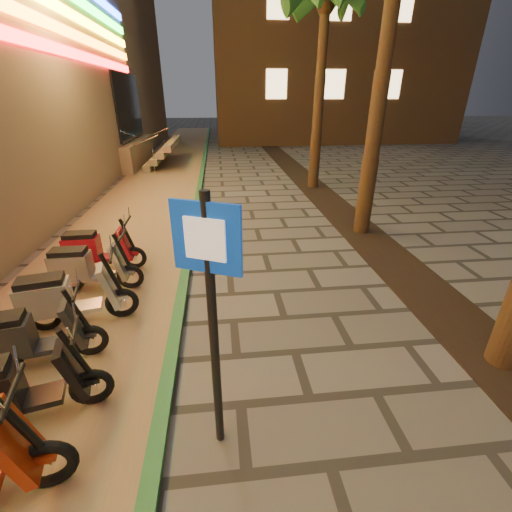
{
  "coord_description": "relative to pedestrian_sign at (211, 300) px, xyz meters",
  "views": [
    {
      "loc": [
        -0.14,
        -1.25,
        3.32
      ],
      "look_at": [
        0.35,
        3.22,
        1.2
      ],
      "focal_mm": 24.0,
      "sensor_mm": 36.0,
      "label": 1
    }
  ],
  "objects": [
    {
      "name": "parking_strip",
      "position": [
        -2.35,
        8.75,
        -1.73
      ],
      "size": [
        3.4,
        60.0,
        0.01
      ],
      "primitive_type": "cube",
      "color": "#8C7251",
      "rests_on": "ground"
    },
    {
      "name": "green_curb",
      "position": [
        -0.65,
        8.75,
        -1.69
      ],
      "size": [
        0.18,
        60.0,
        0.1
      ],
      "primitive_type": "cube",
      "color": "#256434",
      "rests_on": "ground"
    },
    {
      "name": "planting_strip",
      "position": [
        3.85,
        3.75,
        -1.73
      ],
      "size": [
        1.2,
        40.0,
        0.02
      ],
      "primitive_type": "cube",
      "color": "black",
      "rests_on": "ground"
    },
    {
      "name": "palm_d",
      "position": [
        3.85,
        10.75,
        4.21
      ],
      "size": [
        2.97,
        3.02,
        7.16
      ],
      "color": "#472D19",
      "rests_on": "ground"
    },
    {
      "name": "pedestrian_sign",
      "position": [
        0.0,
        0.0,
        0.0
      ],
      "size": [
        0.55,
        0.27,
        2.68
      ],
      "rotation": [
        0.0,
        0.0,
        -0.43
      ],
      "color": "black",
      "rests_on": "ground"
    },
    {
      "name": "scooter_6",
      "position": [
        -2.19,
        0.45,
        -1.26
      ],
      "size": [
        1.57,
        0.76,
        1.11
      ],
      "rotation": [
        0.0,
        0.0,
        0.25
      ],
      "color": "black",
      "rests_on": "ground"
    },
    {
      "name": "scooter_7",
      "position": [
        -2.48,
        1.37,
        -1.27
      ],
      "size": [
        1.55,
        0.7,
        1.09
      ],
      "rotation": [
        0.0,
        0.0,
        0.21
      ],
      "color": "black",
      "rests_on": "ground"
    },
    {
      "name": "scooter_8",
      "position": [
        -2.32,
        2.24,
        -1.23
      ],
      "size": [
        1.68,
        0.77,
        1.18
      ],
      "rotation": [
        0.0,
        0.0,
        0.22
      ],
      "color": "black",
      "rests_on": "ground"
    },
    {
      "name": "scooter_9",
      "position": [
        -2.36,
        3.33,
        -1.25
      ],
      "size": [
        1.58,
        0.55,
        1.12
      ],
      "rotation": [
        0.0,
        0.0,
        0.01
      ],
      "color": "black",
      "rests_on": "ground"
    },
    {
      "name": "scooter_10",
      "position": [
        -2.45,
        4.17,
        -1.26
      ],
      "size": [
        1.57,
        0.55,
        1.11
      ],
      "rotation": [
        0.0,
        0.0,
        0.02
      ],
      "color": "black",
      "rests_on": "ground"
    }
  ]
}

